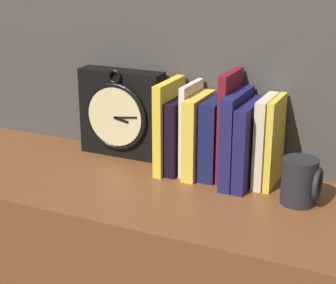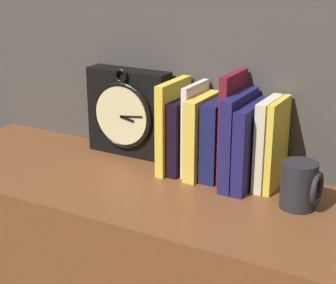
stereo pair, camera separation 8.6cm
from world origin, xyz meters
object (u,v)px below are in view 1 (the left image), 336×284
(book_slot2_white, at_px, (190,128))
(book_slot3_yellow, at_px, (199,135))
(book_slot0_yellow, at_px, (169,126))
(book_slot9_yellow, at_px, (275,142))
(book_slot5_maroon, at_px, (229,126))
(book_slot7_navy, at_px, (249,144))
(clock, at_px, (121,114))
(book_slot1_black, at_px, (180,135))
(book_slot6_navy, at_px, (236,138))
(book_slot8_cream, at_px, (265,141))
(book_slot4_navy, at_px, (215,138))
(mug, at_px, (301,182))

(book_slot2_white, distance_m, book_slot3_yellow, 0.03)
(book_slot0_yellow, distance_m, book_slot9_yellow, 0.26)
(book_slot2_white, xyz_separation_m, book_slot5_maroon, (0.10, -0.00, 0.02))
(book_slot2_white, xyz_separation_m, book_slot7_navy, (0.15, -0.02, -0.01))
(clock, distance_m, book_slot1_black, 0.18)
(book_slot6_navy, xyz_separation_m, book_slot8_cream, (0.06, 0.02, -0.00))
(book_slot5_maroon, relative_size, book_slot7_navy, 1.32)
(book_slot8_cream, relative_size, book_slot9_yellow, 0.99)
(book_slot3_yellow, bearing_deg, book_slot2_white, 159.42)
(clock, xyz_separation_m, book_slot5_maroon, (0.30, -0.03, 0.01))
(clock, distance_m, book_slot4_navy, 0.27)
(book_slot2_white, distance_m, book_slot9_yellow, 0.21)
(book_slot2_white, bearing_deg, book_slot9_yellow, 0.16)
(book_slot5_maroon, distance_m, book_slot8_cream, 0.09)
(book_slot2_white, distance_m, mug, 0.30)
(book_slot0_yellow, bearing_deg, book_slot6_navy, -2.57)
(book_slot0_yellow, height_order, book_slot7_navy, book_slot0_yellow)
(book_slot4_navy, bearing_deg, book_slot7_navy, -10.51)
(book_slot7_navy, xyz_separation_m, book_slot9_yellow, (0.05, 0.02, 0.01))
(book_slot0_yellow, xyz_separation_m, book_slot8_cream, (0.23, 0.01, -0.01))
(book_slot0_yellow, distance_m, book_slot2_white, 0.05)
(book_slot7_navy, bearing_deg, mug, -22.24)
(book_slot4_navy, relative_size, book_slot8_cream, 0.91)
(book_slot6_navy, distance_m, mug, 0.18)
(book_slot6_navy, distance_m, book_slot7_navy, 0.03)
(book_slot0_yellow, height_order, book_slot6_navy, book_slot0_yellow)
(book_slot1_black, height_order, book_slot7_navy, book_slot7_navy)
(book_slot5_maroon, relative_size, book_slot8_cream, 1.24)
(book_slot1_black, bearing_deg, book_slot4_navy, 1.71)
(book_slot8_cream, bearing_deg, book_slot3_yellow, -176.38)
(book_slot4_navy, relative_size, book_slot6_navy, 0.88)
(book_slot0_yellow, relative_size, book_slot4_navy, 1.18)
(clock, xyz_separation_m, book_slot9_yellow, (0.41, -0.02, -0.01))
(book_slot0_yellow, bearing_deg, book_slot3_yellow, 1.33)
(book_slot1_black, height_order, book_slot6_navy, book_slot6_navy)
(book_slot3_yellow, distance_m, book_slot6_navy, 0.10)
(book_slot7_navy, distance_m, mug, 0.15)
(book_slot8_cream, xyz_separation_m, book_slot9_yellow, (0.02, 0.00, 0.00))
(clock, xyz_separation_m, book_slot6_navy, (0.32, -0.04, -0.01))
(clock, distance_m, book_slot6_navy, 0.33)
(book_slot0_yellow, relative_size, book_slot6_navy, 1.04)
(book_slot7_navy, distance_m, book_slot9_yellow, 0.06)
(book_slot8_cream, bearing_deg, book_slot7_navy, -148.16)
(book_slot4_navy, xyz_separation_m, book_slot6_navy, (0.06, -0.02, 0.01))
(book_slot4_navy, relative_size, book_slot5_maroon, 0.74)
(book_slot0_yellow, height_order, book_slot5_maroon, book_slot5_maroon)
(book_slot7_navy, bearing_deg, book_slot1_black, 175.64)
(book_slot6_navy, xyz_separation_m, book_slot7_navy, (0.03, 0.00, -0.01))
(mug, bearing_deg, book_slot4_navy, 162.24)
(book_slot4_navy, relative_size, book_slot7_navy, 0.97)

